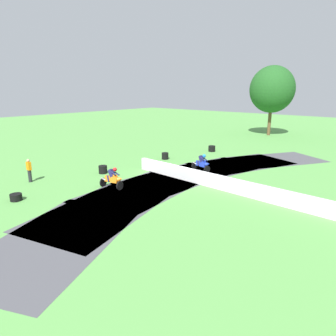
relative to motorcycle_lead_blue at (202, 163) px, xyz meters
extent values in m
plane|color=#569947|center=(-0.44, -2.65, -0.65)|extent=(120.00, 120.00, 0.00)
cube|color=#47474C|center=(2.64, 7.60, -0.65)|extent=(8.43, 9.81, 0.01)
cube|color=#47474C|center=(1.08, 4.36, -0.65)|extent=(7.53, 9.72, 0.01)
cube|color=#47474C|center=(0.06, 0.91, -0.65)|extent=(6.44, 9.38, 0.01)
cube|color=#47474C|center=(-0.41, -2.65, -0.65)|extent=(5.18, 8.81, 0.01)
cube|color=#47474C|center=(-0.30, -6.25, -0.65)|extent=(5.66, 9.05, 0.01)
cube|color=#47474C|center=(0.37, -9.78, -0.65)|extent=(6.86, 9.53, 0.01)
cube|color=#47474C|center=(1.59, -13.17, -0.65)|extent=(7.88, 9.78, 0.01)
cube|color=white|center=(5.08, -2.93, -0.20)|extent=(18.27, 1.22, 0.90)
cylinder|color=black|center=(0.59, -0.21, -0.36)|extent=(0.24, 0.72, 0.72)
cylinder|color=black|center=(-0.77, 0.09, -0.36)|extent=(0.24, 0.72, 0.72)
cube|color=#1E38B2|center=(-0.08, 0.00, -0.06)|extent=(1.05, 0.56, 0.45)
ellipsoid|color=#1E38B2|center=(0.11, 0.02, 0.19)|extent=(0.50, 0.41, 0.29)
cone|color=#1E38B2|center=(0.59, -0.11, 0.05)|extent=(0.44, 0.43, 0.46)
cylinder|color=#B2B2B7|center=(-0.69, 0.00, -0.12)|extent=(0.42, 0.20, 0.17)
cube|color=#1E1E4C|center=(-0.14, 0.10, 0.31)|extent=(0.53, 0.45, 0.62)
sphere|color=#1E7FE0|center=(0.09, 0.11, 0.58)|extent=(0.26, 0.26, 0.26)
cylinder|color=#1E1E4C|center=(0.17, 0.22, 0.29)|extent=(0.43, 0.21, 0.24)
cylinder|color=#1E1E4C|center=(0.10, -0.12, 0.37)|extent=(0.43, 0.21, 0.24)
cylinder|color=#1E1E4C|center=(-0.21, 0.22, -0.08)|extent=(0.27, 0.23, 0.42)
cylinder|color=#1E1E4C|center=(-0.29, -0.13, -0.01)|extent=(0.27, 0.23, 0.42)
cylinder|color=black|center=(-1.38, -7.17, -0.36)|extent=(0.22, 0.74, 0.74)
cylinder|color=black|center=(-2.76, -7.42, -0.36)|extent=(0.22, 0.74, 0.74)
cube|color=orange|center=(-2.09, -7.22, -0.07)|extent=(1.05, 0.55, 0.46)
ellipsoid|color=orange|center=(-1.92, -7.12, 0.18)|extent=(0.49, 0.41, 0.30)
cone|color=orange|center=(-1.42, -7.07, 0.04)|extent=(0.45, 0.44, 0.47)
cylinder|color=#B2B2B7|center=(-2.65, -7.46, -0.12)|extent=(0.42, 0.16, 0.18)
cube|color=#1E1E4C|center=(-2.18, -7.14, 0.30)|extent=(0.55, 0.41, 0.62)
sphere|color=red|center=(-1.98, -7.03, 0.57)|extent=(0.26, 0.26, 0.26)
cylinder|color=#1E1E4C|center=(-1.94, -6.91, 0.28)|extent=(0.44, 0.15, 0.24)
cylinder|color=#1E1E4C|center=(-1.88, -7.25, 0.37)|extent=(0.44, 0.15, 0.24)
cylinder|color=#1E1E4C|center=(-2.30, -7.08, -0.10)|extent=(0.30, 0.20, 0.42)
cylinder|color=#1E1E4C|center=(-2.23, -7.42, -0.01)|extent=(0.30, 0.20, 0.42)
cylinder|color=black|center=(-3.71, 7.09, -0.55)|extent=(0.70, 0.70, 0.20)
cylinder|color=black|center=(-3.71, 7.09, -0.35)|extent=(0.70, 0.70, 0.20)
cylinder|color=black|center=(-3.71, 7.09, -0.15)|extent=(0.70, 0.70, 0.20)
cylinder|color=black|center=(-5.02, 1.31, -0.55)|extent=(0.61, 0.61, 0.20)
cylinder|color=black|center=(-5.02, 1.31, -0.35)|extent=(0.61, 0.61, 0.20)
cylinder|color=black|center=(-5.02, 1.31, -0.15)|extent=(0.61, 0.61, 0.20)
cylinder|color=black|center=(-5.41, -5.43, -0.55)|extent=(0.64, 0.64, 0.20)
cylinder|color=black|center=(-5.41, -5.43, -0.35)|extent=(0.64, 0.64, 0.20)
cylinder|color=black|center=(-5.41, -5.43, -0.15)|extent=(0.64, 0.64, 0.20)
cylinder|color=black|center=(-4.45, -12.37, -0.55)|extent=(0.67, 0.67, 0.20)
cylinder|color=black|center=(-4.45, -12.37, -0.35)|extent=(0.67, 0.67, 0.20)
cylinder|color=#232328|center=(-7.42, -10.12, -0.22)|extent=(0.24, 0.24, 0.86)
cube|color=orange|center=(-7.42, -10.12, 0.49)|extent=(0.34, 0.22, 0.56)
sphere|color=tan|center=(-7.42, -10.12, 0.88)|extent=(0.20, 0.20, 0.20)
cylinder|color=brown|center=(-4.03, 21.94, 1.19)|extent=(0.44, 0.44, 3.68)
ellipsoid|color=#1E511E|center=(-4.03, 21.94, 5.55)|extent=(5.93, 5.93, 6.22)
camera|label=1|loc=(13.08, -19.12, 5.64)|focal=32.54mm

